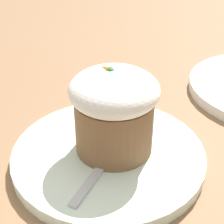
{
  "coord_description": "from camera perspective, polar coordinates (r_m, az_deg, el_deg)",
  "views": [
    {
      "loc": [
        -0.26,
        0.24,
        0.3
      ],
      "look_at": [
        0.0,
        -0.01,
        0.06
      ],
      "focal_mm": 60.0,
      "sensor_mm": 36.0,
      "label": 1
    }
  ],
  "objects": [
    {
      "name": "ground_plane",
      "position": [
        0.46,
        -0.56,
        -7.39
      ],
      "size": [
        4.0,
        4.0,
        0.0
      ],
      "primitive_type": "plane",
      "color": "#846042"
    },
    {
      "name": "dessert_plate",
      "position": [
        0.46,
        -0.56,
        -6.66
      ],
      "size": [
        0.23,
        0.23,
        0.02
      ],
      "color": "silver",
      "rests_on": "ground_plane"
    },
    {
      "name": "carrot_cake",
      "position": [
        0.43,
        -0.0,
        0.6
      ],
      "size": [
        0.1,
        0.1,
        0.11
      ],
      "color": "brown",
      "rests_on": "dessert_plate"
    },
    {
      "name": "spoon",
      "position": [
        0.43,
        -1.08,
        -7.52
      ],
      "size": [
        0.06,
        0.11,
        0.01
      ],
      "color": "#B7B7BC",
      "rests_on": "dessert_plate"
    }
  ]
}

